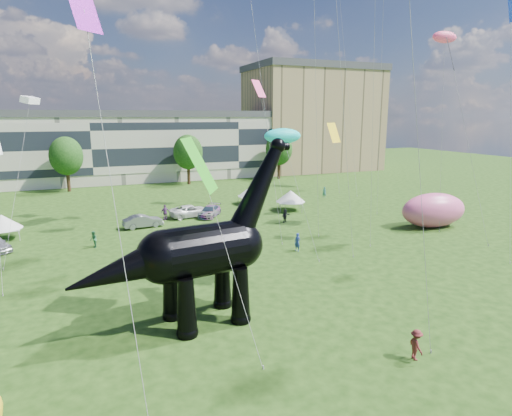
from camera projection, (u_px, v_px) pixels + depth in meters
name	position (u px, v px, depth m)	size (l,w,h in m)	color
ground	(265.00, 315.00, 26.68)	(220.00, 220.00, 0.00)	#16330C
terrace_row	(91.00, 150.00, 78.50)	(78.00, 11.00, 12.00)	beige
apartment_block	(312.00, 121.00, 97.98)	(28.00, 18.00, 22.00)	tan
tree_mid_left	(66.00, 153.00, 68.81)	(5.20, 5.20, 9.44)	#382314
tree_mid_right	(188.00, 149.00, 76.24)	(5.20, 5.20, 9.44)	#382314
tree_far_right	(279.00, 147.00, 82.93)	(5.20, 5.20, 9.44)	#382314
dinosaur_sculpture	(195.00, 255.00, 24.84)	(13.81, 4.37, 11.24)	black
car_grey	(143.00, 221.00, 47.36)	(1.51, 4.34, 1.43)	slate
car_white	(191.00, 211.00, 52.36)	(2.43, 5.26, 1.46)	white
car_dark	(210.00, 211.00, 52.51)	(1.88, 4.63, 1.34)	#595960
gazebo_near	(291.00, 196.00, 55.86)	(4.93, 4.93, 2.63)	silver
gazebo_far	(251.00, 191.00, 59.88)	(3.65, 3.65, 2.52)	white
gazebo_left	(2.00, 222.00, 42.55)	(4.18, 4.18, 2.55)	silver
inflatable_pink	(433.00, 210.00, 47.36)	(7.65, 3.83, 3.83)	pink
visitors	(181.00, 237.00, 40.78)	(48.73, 40.81, 1.86)	#2C6E42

